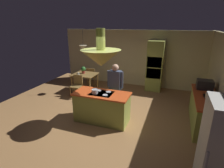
% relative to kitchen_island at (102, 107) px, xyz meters
% --- Properties ---
extents(ground, '(8.16, 8.16, 0.00)m').
position_rel_kitchen_island_xyz_m(ground, '(0.00, 0.20, -0.46)').
color(ground, '#9E7042').
extents(wall_back, '(6.80, 0.10, 2.55)m').
position_rel_kitchen_island_xyz_m(wall_back, '(0.00, 3.65, 0.82)').
color(wall_back, beige).
rests_on(wall_back, ground).
extents(kitchen_island, '(1.64, 0.77, 0.92)m').
position_rel_kitchen_island_xyz_m(kitchen_island, '(0.00, 0.00, 0.00)').
color(kitchen_island, '#939E42').
rests_on(kitchen_island, ground).
extents(counter_run_right, '(0.73, 2.07, 0.90)m').
position_rel_kitchen_island_xyz_m(counter_run_right, '(2.84, 0.80, 0.01)').
color(counter_run_right, '#939E42').
rests_on(counter_run_right, ground).
extents(oven_tower, '(0.66, 0.62, 2.14)m').
position_rel_kitchen_island_xyz_m(oven_tower, '(1.10, 3.24, 0.62)').
color(oven_tower, '#939E42').
rests_on(oven_tower, ground).
extents(dining_table, '(0.98, 0.89, 0.76)m').
position_rel_kitchen_island_xyz_m(dining_table, '(-1.70, 2.10, 0.20)').
color(dining_table, brown).
rests_on(dining_table, ground).
extents(person_at_island, '(0.53, 0.22, 1.64)m').
position_rel_kitchen_island_xyz_m(person_at_island, '(0.19, 0.65, 0.48)').
color(person_at_island, tan).
rests_on(person_at_island, ground).
extents(range_hood, '(1.10, 1.10, 1.00)m').
position_rel_kitchen_island_xyz_m(range_hood, '(0.00, -0.00, 1.50)').
color(range_hood, '#939E42').
extents(pendant_light_over_table, '(0.32, 0.32, 0.82)m').
position_rel_kitchen_island_xyz_m(pendant_light_over_table, '(-1.70, 2.10, 1.41)').
color(pendant_light_over_table, beige).
extents(chair_facing_island, '(0.40, 0.40, 0.87)m').
position_rel_kitchen_island_xyz_m(chair_facing_island, '(-1.70, 1.43, 0.05)').
color(chair_facing_island, brown).
rests_on(chair_facing_island, ground).
extents(chair_by_back_wall, '(0.40, 0.40, 0.87)m').
position_rel_kitchen_island_xyz_m(chair_by_back_wall, '(-1.70, 2.77, 0.05)').
color(chair_by_back_wall, brown).
rests_on(chair_by_back_wall, ground).
extents(potted_plant_on_table, '(0.20, 0.20, 0.30)m').
position_rel_kitchen_island_xyz_m(potted_plant_on_table, '(-1.79, 2.16, 0.47)').
color(potted_plant_on_table, '#99382D').
rests_on(potted_plant_on_table, dining_table).
extents(cup_on_table, '(0.07, 0.07, 0.09)m').
position_rel_kitchen_island_xyz_m(cup_on_table, '(-1.87, 1.88, 0.35)').
color(cup_on_table, white).
rests_on(cup_on_table, dining_table).
extents(canister_flour, '(0.12, 0.12, 0.16)m').
position_rel_kitchen_island_xyz_m(canister_flour, '(2.84, 0.29, 0.53)').
color(canister_flour, '#E0B78C').
rests_on(canister_flour, counter_run_right).
extents(canister_sugar, '(0.14, 0.14, 0.16)m').
position_rel_kitchen_island_xyz_m(canister_sugar, '(2.84, 0.47, 0.53)').
color(canister_sugar, silver).
rests_on(canister_sugar, counter_run_right).
extents(canister_tea, '(0.13, 0.13, 0.15)m').
position_rel_kitchen_island_xyz_m(canister_tea, '(2.84, 0.65, 0.52)').
color(canister_tea, '#E0B78C').
rests_on(canister_tea, counter_run_right).
extents(microwave_on_counter, '(0.46, 0.36, 0.28)m').
position_rel_kitchen_island_xyz_m(microwave_on_counter, '(2.84, 1.41, 0.59)').
color(microwave_on_counter, '#232326').
rests_on(microwave_on_counter, counter_run_right).
extents(cooking_pot_on_cooktop, '(0.18, 0.18, 0.12)m').
position_rel_kitchen_island_xyz_m(cooking_pot_on_cooktop, '(-0.16, -0.13, 0.53)').
color(cooking_pot_on_cooktop, '#B2B2B7').
rests_on(cooking_pot_on_cooktop, kitchen_island).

